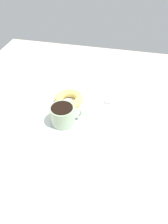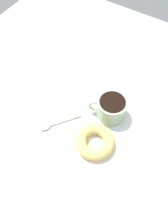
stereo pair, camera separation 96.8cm
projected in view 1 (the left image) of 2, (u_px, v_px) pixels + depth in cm
name	position (u px, v px, depth cm)	size (l,w,h in cm)	color
ground_plane	(84.00, 117.00, 86.32)	(120.00, 120.00, 2.00)	beige
napkin	(84.00, 116.00, 85.15)	(30.86, 30.86, 0.30)	white
coffee_cup	(63.00, 115.00, 80.16)	(9.15, 11.50, 7.07)	#9EB793
donut	(69.00, 99.00, 90.12)	(11.78, 11.78, 3.39)	#E5C66B
spoon	(105.00, 104.00, 90.00)	(11.92, 9.67, 0.90)	#B7B2A8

